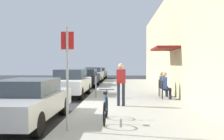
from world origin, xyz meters
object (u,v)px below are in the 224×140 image
object	(u,v)px
parked_car_1	(71,83)
seated_patron_0	(166,84)
street_sign	(67,70)
seated_patron_1	(163,83)
parked_car_0	(27,100)
parked_car_3	(94,74)
cafe_chair_0	(165,88)
pedestrian_standing	(121,81)
parked_car_4	(99,73)
parked_car_2	(86,77)
cafe_chair_1	(162,87)
bicycle_0	(106,109)
parking_meter	(96,82)

from	to	relation	value
parked_car_1	seated_patron_0	world-z (taller)	parked_car_1
street_sign	seated_patron_1	world-z (taller)	street_sign
parked_car_0	parked_car_3	distance (m)	18.06
parked_car_1	street_sign	xyz separation A→B (m)	(1.50, -7.62, 0.87)
cafe_chair_0	seated_patron_1	distance (m)	0.93
parked_car_0	pedestrian_standing	distance (m)	3.86
parked_car_0	parked_car_1	size ratio (longest dim) A/B	1.00
parked_car_0	seated_patron_0	size ratio (longest dim) A/B	3.41
street_sign	cafe_chair_0	bearing A→B (deg)	59.96
parked_car_3	parked_car_4	size ratio (longest dim) A/B	1.00
parked_car_2	street_sign	distance (m)	13.98
street_sign	cafe_chair_1	xyz separation A→B (m)	(3.41, 6.80, -1.02)
street_sign	seated_patron_0	size ratio (longest dim) A/B	2.02
parked_car_0	street_sign	world-z (taller)	street_sign
parked_car_4	cafe_chair_1	xyz separation A→B (m)	(4.91, -18.19, -0.09)
parked_car_0	bicycle_0	size ratio (longest dim) A/B	2.57
parked_car_3	parked_car_4	xyz separation A→B (m)	(0.00, 5.72, -0.05)
parked_car_4	bicycle_0	size ratio (longest dim) A/B	2.57
bicycle_0	pedestrian_standing	size ratio (longest dim) A/B	1.01
parked_car_4	parking_meter	world-z (taller)	parking_meter
parked_car_3	cafe_chair_0	world-z (taller)	parked_car_3
pedestrian_standing	parked_car_1	bearing A→B (deg)	126.56
cafe_chair_1	seated_patron_1	world-z (taller)	seated_patron_1
seated_patron_1	pedestrian_standing	bearing A→B (deg)	-125.82
parked_car_1	parking_meter	distance (m)	2.00
parked_car_0	cafe_chair_1	world-z (taller)	parked_car_0
parked_car_3	street_sign	bearing A→B (deg)	-85.55
parked_car_1	parked_car_4	xyz separation A→B (m)	(0.00, 17.38, -0.05)
parked_car_4	seated_patron_0	size ratio (longest dim) A/B	3.41
parked_car_4	parked_car_0	bearing A→B (deg)	-90.00
parked_car_3	cafe_chair_1	bearing A→B (deg)	-68.52
seated_patron_0	parked_car_4	bearing A→B (deg)	104.58
parked_car_2	parked_car_3	world-z (taller)	parked_car_3
parked_car_3	pedestrian_standing	world-z (taller)	pedestrian_standing
parked_car_1	seated_patron_0	bearing A→B (deg)	-19.16
street_sign	parked_car_1	bearing A→B (deg)	101.14
parked_car_0	street_sign	xyz separation A→B (m)	(1.50, -1.22, 0.94)
street_sign	seated_patron_1	xyz separation A→B (m)	(3.47, 6.80, -0.82)
parked_car_0	cafe_chair_0	distance (m)	6.78
parked_car_3	bicycle_0	distance (m)	18.41
parked_car_3	cafe_chair_0	bearing A→B (deg)	-69.85
parked_car_1	bicycle_0	xyz separation A→B (m)	(2.38, -6.59, -0.29)
parking_meter	street_sign	xyz separation A→B (m)	(-0.05, -6.36, 0.75)
street_sign	parked_car_3	bearing A→B (deg)	94.45
parked_car_3	seated_patron_1	size ratio (longest dim) A/B	3.41
parking_meter	street_sign	bearing A→B (deg)	-90.45
parked_car_0	bicycle_0	xyz separation A→B (m)	(2.38, -0.19, -0.22)
cafe_chair_1	pedestrian_standing	world-z (taller)	pedestrian_standing
parked_car_3	parked_car_4	world-z (taller)	parked_car_3
parked_car_2	parked_car_4	bearing A→B (deg)	90.00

